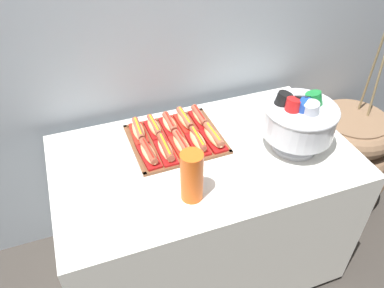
% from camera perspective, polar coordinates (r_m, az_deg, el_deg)
% --- Properties ---
extents(ground_plane, '(10.00, 10.00, 0.00)m').
position_cam_1_polar(ground_plane, '(2.26, 1.44, -16.72)').
color(ground_plane, '#38332D').
extents(buffet_table, '(1.31, 0.76, 0.78)m').
position_cam_1_polar(buffet_table, '(1.93, 1.64, -9.98)').
color(buffet_table, white).
rests_on(buffet_table, ground_plane).
extents(floor_vase, '(0.58, 0.58, 1.16)m').
position_cam_1_polar(floor_vase, '(2.54, 21.30, -2.10)').
color(floor_vase, brown).
rests_on(floor_vase, ground_plane).
extents(serving_tray, '(0.41, 0.37, 0.01)m').
position_cam_1_polar(serving_tray, '(1.74, -2.43, 0.68)').
color(serving_tray, brown).
rests_on(serving_tray, buffet_table).
extents(hot_dog_0, '(0.07, 0.18, 0.06)m').
position_cam_1_polar(hot_dog_0, '(1.63, -6.46, -1.39)').
color(hot_dog_0, '#B21414').
rests_on(hot_dog_0, serving_tray).
extents(hot_dog_1, '(0.06, 0.18, 0.06)m').
position_cam_1_polar(hot_dog_1, '(1.65, -3.96, -0.79)').
color(hot_dog_1, '#B21414').
rests_on(hot_dog_1, serving_tray).
extents(hot_dog_2, '(0.07, 0.18, 0.06)m').
position_cam_1_polar(hot_dog_2, '(1.67, -1.51, -0.20)').
color(hot_dog_2, red).
rests_on(hot_dog_2, serving_tray).
extents(hot_dog_3, '(0.07, 0.17, 0.06)m').
position_cam_1_polar(hot_dog_3, '(1.69, 0.88, 0.43)').
color(hot_dog_3, '#B21414').
rests_on(hot_dog_3, serving_tray).
extents(hot_dog_4, '(0.07, 0.18, 0.06)m').
position_cam_1_polar(hot_dog_4, '(1.71, 3.22, 1.04)').
color(hot_dog_4, '#B21414').
rests_on(hot_dog_4, serving_tray).
extents(hot_dog_5, '(0.07, 0.17, 0.06)m').
position_cam_1_polar(hot_dog_5, '(1.76, -7.96, 1.90)').
color(hot_dog_5, red).
rests_on(hot_dog_5, serving_tray).
extents(hot_dog_6, '(0.07, 0.16, 0.06)m').
position_cam_1_polar(hot_dog_6, '(1.77, -5.63, 2.45)').
color(hot_dog_6, '#B21414').
rests_on(hot_dog_6, serving_tray).
extents(hot_dog_7, '(0.07, 0.15, 0.06)m').
position_cam_1_polar(hot_dog_7, '(1.79, -3.33, 2.94)').
color(hot_dog_7, '#B21414').
rests_on(hot_dog_7, serving_tray).
extents(hot_dog_8, '(0.07, 0.17, 0.06)m').
position_cam_1_polar(hot_dog_8, '(1.81, -1.08, 3.55)').
color(hot_dog_8, red).
rests_on(hot_dog_8, serving_tray).
extents(hot_dog_9, '(0.06, 0.16, 0.06)m').
position_cam_1_polar(hot_dog_9, '(1.83, 1.13, 4.00)').
color(hot_dog_9, '#B21414').
rests_on(hot_dog_9, serving_tray).
extents(punch_bowl, '(0.31, 0.31, 0.27)m').
position_cam_1_polar(punch_bowl, '(1.68, 15.69, 3.57)').
color(punch_bowl, silver).
rests_on(punch_bowl, buffet_table).
extents(cup_stack, '(0.09, 0.09, 0.22)m').
position_cam_1_polar(cup_stack, '(1.42, -0.03, -4.86)').
color(cup_stack, '#EA5B19').
rests_on(cup_stack, buffet_table).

